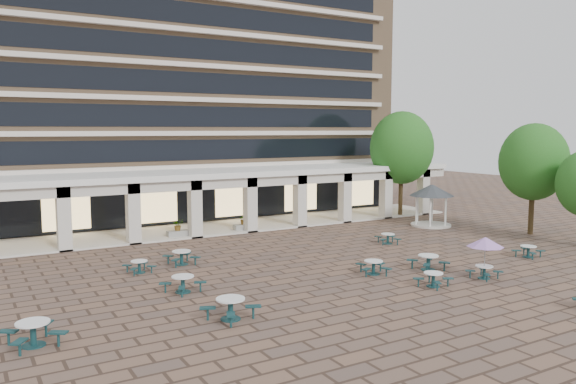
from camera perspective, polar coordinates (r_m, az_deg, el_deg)
name	(u,v)px	position (r m, az deg, el deg)	size (l,w,h in m)	color
ground	(321,273)	(29.37, 3.40, -8.21)	(120.00, 120.00, 0.00)	brown
apartment_building	(161,70)	(51.82, -12.74, 11.99)	(40.00, 15.50, 25.20)	#927252
retail_arcade	(210,189)	(41.76, -7.94, 0.28)	(42.00, 6.60, 4.40)	white
picnic_table_0	(33,331)	(21.61, -24.47, -12.77)	(2.15, 2.15, 0.85)	#13363B
picnic_table_1	(231,307)	(22.42, -5.86, -11.52)	(2.32, 2.32, 0.86)	#13363B
picnic_table_3	(528,250)	(35.59, 23.22, -5.47)	(1.70, 1.70, 0.67)	#13363B
picnic_table_5	(183,282)	(26.29, -10.64, -9.02)	(2.07, 2.07, 0.76)	#13363B
picnic_table_6	(485,244)	(29.52, 19.40, -4.97)	(1.80, 1.80, 2.08)	#13363B
picnic_table_7	(433,278)	(27.63, 14.54, -8.48)	(1.77, 1.77, 0.68)	#13363B
picnic_table_8	(182,256)	(31.54, -10.77, -6.44)	(1.77, 1.77, 0.77)	#13363B
picnic_table_9	(373,266)	(29.29, 8.68, -7.45)	(1.96, 1.96, 0.72)	#13363B
picnic_table_10	(428,261)	(30.72, 14.06, -6.82)	(1.91, 1.91, 0.80)	#13363B
picnic_table_12	(139,266)	(30.25, -14.87, -7.23)	(1.55, 1.55, 0.64)	#13363B
picnic_table_13	(388,238)	(37.09, 10.11, -4.60)	(1.80, 1.80, 0.66)	#13363B
gazebo	(432,195)	(44.34, 14.39, -0.29)	(3.43, 3.43, 3.19)	beige
tree_east_a	(534,162)	(42.92, 23.68, 2.81)	(4.71, 4.71, 7.84)	#3F2F19
tree_east_c	(402,148)	(48.60, 11.47, 4.42)	(5.36, 5.36, 8.94)	#3F2F19
planter_left	(178,230)	(39.23, -11.11, -3.82)	(1.50, 0.67, 1.29)	gray
planter_right	(244,224)	(41.13, -4.52, -3.28)	(1.50, 0.68, 1.26)	gray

